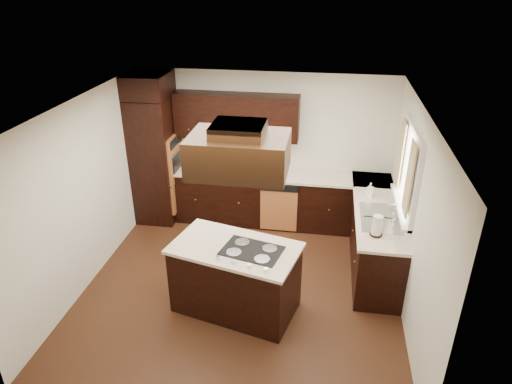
% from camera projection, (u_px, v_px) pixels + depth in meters
% --- Properties ---
extents(floor, '(4.20, 4.20, 0.02)m').
position_uv_depth(floor, '(242.00, 285.00, 6.31)').
color(floor, '#522D18').
rests_on(floor, ground).
extents(ceiling, '(4.20, 4.20, 0.02)m').
position_uv_depth(ceiling, '(239.00, 108.00, 5.19)').
color(ceiling, white).
rests_on(ceiling, ground).
extents(wall_back, '(4.20, 0.02, 2.50)m').
position_uv_depth(wall_back, '(264.00, 147.00, 7.62)').
color(wall_back, silver).
rests_on(wall_back, ground).
extents(wall_front, '(4.20, 0.02, 2.50)m').
position_uv_depth(wall_front, '(194.00, 320.00, 3.88)').
color(wall_front, silver).
rests_on(wall_front, ground).
extents(wall_left, '(0.02, 4.20, 2.50)m').
position_uv_depth(wall_left, '(85.00, 193.00, 6.05)').
color(wall_left, silver).
rests_on(wall_left, ground).
extents(wall_right, '(0.02, 4.20, 2.50)m').
position_uv_depth(wall_right, '(414.00, 218.00, 5.45)').
color(wall_right, silver).
rests_on(wall_right, ground).
extents(oven_column, '(0.65, 0.75, 2.12)m').
position_uv_depth(oven_column, '(156.00, 160.00, 7.60)').
color(oven_column, black).
rests_on(oven_column, floor).
extents(wall_oven_face, '(0.05, 0.62, 0.78)m').
position_uv_depth(wall_oven_face, '(176.00, 158.00, 7.52)').
color(wall_oven_face, '#BC6D39').
rests_on(wall_oven_face, oven_column).
extents(base_cabinets_back, '(2.93, 0.60, 0.88)m').
position_uv_depth(base_cabinets_back, '(264.00, 198.00, 7.70)').
color(base_cabinets_back, black).
rests_on(base_cabinets_back, floor).
extents(base_cabinets_right, '(0.60, 2.40, 0.88)m').
position_uv_depth(base_cabinets_right, '(374.00, 235.00, 6.65)').
color(base_cabinets_right, black).
rests_on(base_cabinets_right, floor).
extents(countertop_back, '(2.93, 0.63, 0.04)m').
position_uv_depth(countertop_back, '(264.00, 174.00, 7.48)').
color(countertop_back, beige).
rests_on(countertop_back, base_cabinets_back).
extents(countertop_right, '(0.63, 2.40, 0.04)m').
position_uv_depth(countertop_right, '(377.00, 207.00, 6.45)').
color(countertop_right, beige).
rests_on(countertop_right, base_cabinets_right).
extents(upper_cabinets, '(2.00, 0.34, 0.72)m').
position_uv_depth(upper_cabinets, '(237.00, 116.00, 7.27)').
color(upper_cabinets, black).
rests_on(upper_cabinets, wall_back).
extents(dishwasher_front, '(0.60, 0.05, 0.72)m').
position_uv_depth(dishwasher_front, '(279.00, 210.00, 7.41)').
color(dishwasher_front, '#BC6D39').
rests_on(dishwasher_front, floor).
extents(window_frame, '(0.06, 1.32, 1.12)m').
position_uv_depth(window_frame, '(409.00, 169.00, 5.76)').
color(window_frame, white).
rests_on(window_frame, wall_right).
extents(window_pane, '(0.00, 1.20, 1.00)m').
position_uv_depth(window_pane, '(411.00, 169.00, 5.76)').
color(window_pane, white).
rests_on(window_pane, wall_right).
extents(curtain_left, '(0.02, 0.34, 0.90)m').
position_uv_depth(curtain_left, '(409.00, 179.00, 5.38)').
color(curtain_left, beige).
rests_on(curtain_left, wall_right).
extents(curtain_right, '(0.02, 0.34, 0.90)m').
position_uv_depth(curtain_right, '(401.00, 153.00, 6.12)').
color(curtain_right, beige).
rests_on(curtain_right, wall_right).
extents(sink_rim, '(0.52, 0.84, 0.01)m').
position_uv_depth(sink_rim, '(380.00, 218.00, 6.12)').
color(sink_rim, silver).
rests_on(sink_rim, countertop_right).
extents(island, '(1.62, 1.13, 0.88)m').
position_uv_depth(island, '(236.00, 279.00, 5.70)').
color(island, black).
rests_on(island, floor).
extents(island_top, '(1.69, 1.20, 0.04)m').
position_uv_depth(island_top, '(235.00, 248.00, 5.50)').
color(island_top, beige).
rests_on(island_top, island).
extents(cooktop, '(0.79, 0.62, 0.01)m').
position_uv_depth(cooktop, '(252.00, 250.00, 5.41)').
color(cooktop, black).
rests_on(cooktop, island_top).
extents(range_hood, '(1.05, 0.72, 0.42)m').
position_uv_depth(range_hood, '(239.00, 154.00, 4.85)').
color(range_hood, black).
rests_on(range_hood, ceiling).
extents(hood_duct, '(0.55, 0.50, 0.13)m').
position_uv_depth(hood_duct, '(238.00, 129.00, 4.72)').
color(hood_duct, black).
rests_on(hood_duct, ceiling).
extents(blender_base, '(0.15, 0.15, 0.10)m').
position_uv_depth(blender_base, '(197.00, 165.00, 7.63)').
color(blender_base, silver).
rests_on(blender_base, countertop_back).
extents(blender_pitcher, '(0.13, 0.13, 0.26)m').
position_uv_depth(blender_pitcher, '(196.00, 155.00, 7.55)').
color(blender_pitcher, silver).
rests_on(blender_pitcher, blender_base).
extents(spice_rack, '(0.41, 0.17, 0.33)m').
position_uv_depth(spice_rack, '(220.00, 161.00, 7.48)').
color(spice_rack, black).
rests_on(spice_rack, countertop_back).
extents(mixing_bowl, '(0.33, 0.33, 0.07)m').
position_uv_depth(mixing_bowl, '(196.00, 166.00, 7.64)').
color(mixing_bowl, white).
rests_on(mixing_bowl, countertop_back).
extents(soap_bottle, '(0.13, 0.13, 0.21)m').
position_uv_depth(soap_bottle, '(370.00, 190.00, 6.65)').
color(soap_bottle, white).
rests_on(soap_bottle, countertop_right).
extents(paper_towel, '(0.13, 0.13, 0.28)m').
position_uv_depth(paper_towel, '(377.00, 226.00, 5.67)').
color(paper_towel, white).
rests_on(paper_towel, countertop_right).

